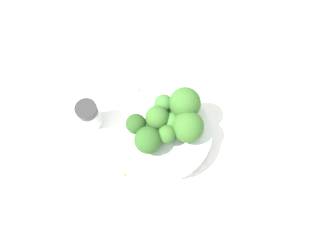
% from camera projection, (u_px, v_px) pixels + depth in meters
% --- Properties ---
extents(ground_plane, '(3.00, 3.00, 0.00)m').
position_uv_depth(ground_plane, '(168.00, 139.00, 0.65)').
color(ground_plane, white).
extents(bowl, '(0.17, 0.17, 0.04)m').
position_uv_depth(bowl, '(168.00, 136.00, 0.63)').
color(bowl, silver).
rests_on(bowl, ground_plane).
extents(broccoli_floret_0, '(0.03, 0.03, 0.05)m').
position_uv_depth(broccoli_floret_0, '(170.00, 134.00, 0.58)').
color(broccoli_floret_0, '#8EB770').
rests_on(broccoli_floret_0, bowl).
extents(broccoli_floret_1, '(0.06, 0.06, 0.06)m').
position_uv_depth(broccoli_floret_1, '(189.00, 127.00, 0.59)').
color(broccoli_floret_1, '#7A9E5B').
rests_on(broccoli_floret_1, bowl).
extents(broccoli_floret_2, '(0.04, 0.04, 0.04)m').
position_uv_depth(broccoli_floret_2, '(173.00, 122.00, 0.60)').
color(broccoli_floret_2, '#7A9E5B').
rests_on(broccoli_floret_2, bowl).
extents(broccoli_floret_3, '(0.04, 0.04, 0.05)m').
position_uv_depth(broccoli_floret_3, '(137.00, 124.00, 0.59)').
color(broccoli_floret_3, '#7A9E5B').
rests_on(broccoli_floret_3, bowl).
extents(broccoli_floret_4, '(0.04, 0.04, 0.06)m').
position_uv_depth(broccoli_floret_4, '(158.00, 118.00, 0.59)').
color(broccoli_floret_4, '#7A9E5B').
rests_on(broccoli_floret_4, bowl).
extents(broccoli_floret_5, '(0.05, 0.05, 0.05)m').
position_uv_depth(broccoli_floret_5, '(149.00, 140.00, 0.58)').
color(broccoli_floret_5, '#7A9E5B').
rests_on(broccoli_floret_5, bowl).
extents(broccoli_floret_6, '(0.03, 0.03, 0.04)m').
position_uv_depth(broccoli_floret_6, '(165.00, 104.00, 0.61)').
color(broccoli_floret_6, '#84AD66').
rests_on(broccoli_floret_6, bowl).
extents(broccoli_floret_7, '(0.06, 0.06, 0.07)m').
position_uv_depth(broccoli_floret_7, '(186.00, 103.00, 0.59)').
color(broccoli_floret_7, '#84AD66').
rests_on(broccoli_floret_7, bowl).
extents(pepper_shaker, '(0.04, 0.04, 0.07)m').
position_uv_depth(pepper_shaker, '(91.00, 115.00, 0.63)').
color(pepper_shaker, '#B2B7BC').
rests_on(pepper_shaker, ground_plane).
extents(almond_crumb_0, '(0.01, 0.01, 0.01)m').
position_uv_depth(almond_crumb_0, '(139.00, 89.00, 0.69)').
color(almond_crumb_0, tan).
rests_on(almond_crumb_0, ground_plane).
extents(almond_crumb_1, '(0.01, 0.00, 0.01)m').
position_uv_depth(almond_crumb_1, '(95.00, 123.00, 0.66)').
color(almond_crumb_1, '#AD7F4C').
rests_on(almond_crumb_1, ground_plane).
extents(almond_crumb_2, '(0.00, 0.01, 0.01)m').
position_uv_depth(almond_crumb_2, '(105.00, 131.00, 0.66)').
color(almond_crumb_2, tan).
rests_on(almond_crumb_2, ground_plane).
extents(almond_crumb_3, '(0.01, 0.01, 0.01)m').
position_uv_depth(almond_crumb_3, '(195.00, 101.00, 0.68)').
color(almond_crumb_3, tan).
rests_on(almond_crumb_3, ground_plane).
extents(almond_crumb_4, '(0.01, 0.01, 0.01)m').
position_uv_depth(almond_crumb_4, '(126.00, 175.00, 0.62)').
color(almond_crumb_4, olive).
rests_on(almond_crumb_4, ground_plane).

